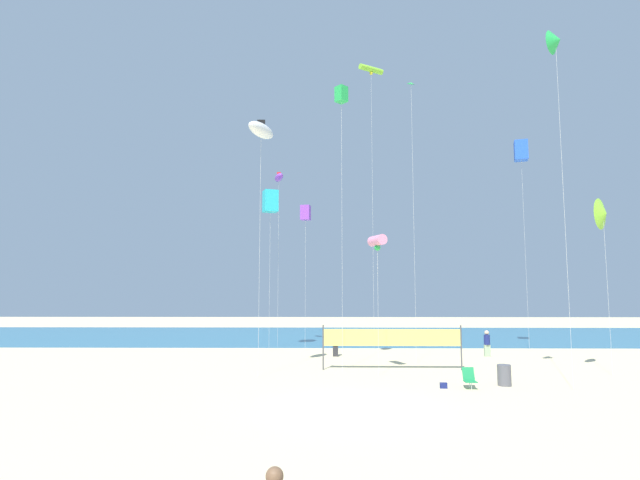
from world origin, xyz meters
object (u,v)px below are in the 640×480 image
Objects in this scene: beachgoer_mustard_shirt at (335,343)px; kite_green_box at (341,95)px; trash_barrel at (504,375)px; kite_pink_tube at (377,241)px; kite_violet_inflatable at (279,178)px; folding_beach_chair at (469,378)px; beach_handbag at (444,385)px; kite_lime_tube at (371,70)px; kite_white_inflatable at (261,130)px; kite_green_delta at (556,42)px; volleyball_net at (392,339)px; kite_lime_delta at (603,214)px; kite_blue_box at (521,151)px; kite_violet_box at (305,213)px; kite_green_diamond at (411,100)px; beachgoer_navy_shirt at (487,343)px; kite_cyan_box at (270,201)px.

kite_green_box is (0.28, -5.69, 14.40)m from beachgoer_mustard_shirt.
trash_barrel is 8.71m from kite_pink_tube.
trash_barrel is at bearing -51.92° from kite_violet_inflatable.
beach_handbag is at bearing -134.77° from folding_beach_chair.
kite_lime_tube is 16.03m from kite_white_inflatable.
folding_beach_chair is 15.89m from kite_green_delta.
kite_lime_delta is at bearing -8.87° from volleyball_net.
kite_blue_box is 1.16× the size of kite_white_inflatable.
folding_beach_chair is at bearing -121.22° from kite_blue_box.
beachgoer_mustard_shirt is 0.17× the size of kite_lime_delta.
folding_beach_chair is at bearing -59.58° from kite_violet_box.
kite_violet_inflatable reaches higher than kite_lime_delta.
kite_violet_inflatable is 18.33m from kite_blue_box.
folding_beach_chair is 15.71m from kite_white_inflatable.
kite_lime_tube is 11.63m from kite_green_box.
kite_blue_box reaches higher than beach_handbag.
beachgoer_mustard_shirt is 20.89m from kite_green_delta.
kite_green_diamond reaches higher than kite_green_delta.
kite_green_delta reaches higher than beachgoer_mustard_shirt.
trash_barrel is 0.04× the size of kite_lime_tube.
kite_lime_tube is (-6.95, 3.92, 20.30)m from beachgoer_navy_shirt.
kite_green_box is (-7.17, 3.97, 14.78)m from trash_barrel.
kite_green_box is at bearing -67.42° from kite_violet_inflatable.
kite_green_box is at bearing 141.74° from kite_pink_tube.
kite_white_inflatable is 8.36m from kite_pink_tube.
beachgoer_mustard_shirt is at bearing -54.81° from kite_violet_box.
kite_cyan_box is 10.82m from kite_green_box.
kite_green_diamond is at bearing 56.39° from volleyball_net.
beachgoer_mustard_shirt is 1.79× the size of folding_beach_chair.
kite_green_diamond is at bearing 34.00° from kite_green_box.
kite_blue_box reaches higher than beachgoer_navy_shirt.
kite_violet_inflatable is at bearing 119.57° from beach_handbag.
beach_handbag is 0.03× the size of kite_lime_delta.
folding_beach_chair is at bearing -40.37° from kite_green_box.
kite_green_delta reaches higher than volleyball_net.
kite_blue_box reaches higher than folding_beach_chair.
folding_beach_chair is 21.07m from kite_blue_box.
kite_green_diamond is 10.73m from kite_pink_tube.
trash_barrel is 0.07× the size of kite_white_inflatable.
kite_violet_box reaches higher than beachgoer_navy_shirt.
kite_lime_delta is 18.30m from kite_white_inflatable.
kite_pink_tube is at bearing -139.03° from kite_blue_box.
kite_white_inflatable is (-11.42, 1.99, 12.10)m from trash_barrel.
beachgoer_mustard_shirt is at bearing -167.32° from kite_blue_box.
kite_green_diamond is (-0.92, 7.64, 15.73)m from folding_beach_chair.
kite_blue_box reaches higher than kite_lime_delta.
beachgoer_navy_shirt is at bearing 176.22° from beachgoer_mustard_shirt.
beach_handbag is 0.02× the size of kite_green_diamond.
kite_blue_box is 11.97m from kite_lime_delta.
beachgoer_mustard_shirt is 0.10× the size of kite_green_delta.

